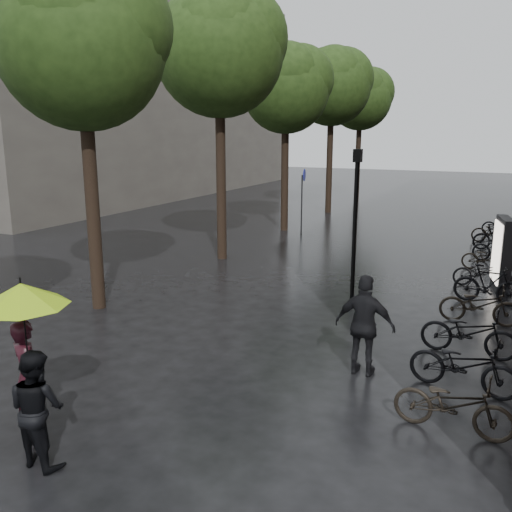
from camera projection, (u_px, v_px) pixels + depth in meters
The scene contains 10 objects.
bg_building at pixel (97, 91), 37.86m from camera, with size 16.00×30.00×14.00m, color #47423D.
street_trees at pixel (256, 74), 19.88m from camera, with size 4.33×34.03×8.91m.
person_burgundy at pixel (28, 377), 7.72m from camera, with size 0.63×0.41×1.72m, color black.
person_black at pixel (37, 408), 7.00m from camera, with size 0.77×0.60×1.59m, color black.
lime_umbrella at pixel (22, 295), 7.11m from camera, with size 1.23×1.23×1.81m.
pedestrian_walking at pixel (365, 326), 9.60m from camera, with size 1.08×0.45×1.84m, color black.
parked_bicycles at pixel (488, 273), 14.95m from camera, with size 2.17×17.83×1.01m.
ad_lightbox at pixel (502, 254), 14.78m from camera, with size 0.31×1.33×2.01m.
lamp_post at pixel (355, 211), 13.56m from camera, with size 0.20×0.20×3.86m.
cycle_sign at pixel (303, 191), 22.77m from camera, with size 0.14×0.50×2.75m.
Camera 1 is at (4.91, -2.97, 4.28)m, focal length 38.00 mm.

